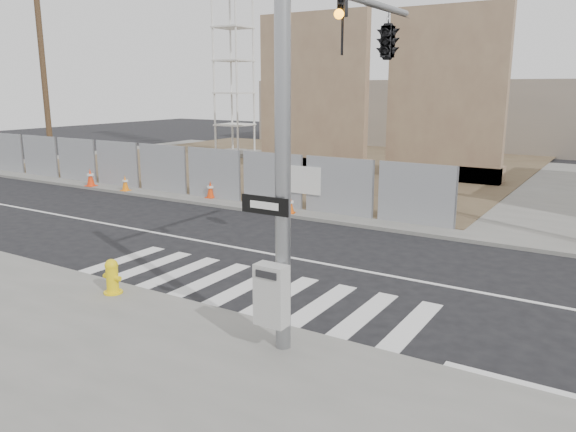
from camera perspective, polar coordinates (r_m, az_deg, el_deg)
The scene contains 13 objects.
ground at distance 15.04m, azimuth 1.25°, elevation -4.44°, with size 100.00×100.00×0.00m, color black.
sidewalk_far at distance 27.71m, azimuth 16.19°, elevation 3.24°, with size 50.00×20.00×0.12m, color slate.
signal_pole at distance 11.38m, azimuth 7.12°, elevation 14.29°, with size 0.96×5.87×7.00m.
chain_link_fence at distance 24.74m, azimuth -12.97°, elevation 4.79°, with size 24.60×0.04×2.00m, color gray.
concrete_wall_left at distance 29.20m, azimuth 2.56°, elevation 10.76°, with size 6.00×1.30×8.00m.
concrete_wall_right at distance 27.59m, azimuth 15.66°, elevation 10.17°, with size 5.50×1.30×8.00m.
crane_tower at distance 37.14m, azimuth -5.66°, elevation 19.91°, with size 2.60×2.60×18.15m.
utility_pole_left at distance 30.97m, azimuth -23.58°, elevation 13.23°, with size 1.60×0.28×10.00m.
fire_hydrant at distance 12.79m, azimuth -17.43°, elevation -5.88°, with size 0.48×0.46×0.77m.
traffic_cone_a at distance 26.91m, azimuth -19.43°, elevation 3.71°, with size 0.42×0.42×0.80m.
traffic_cone_b at distance 25.25m, azimuth -16.21°, elevation 3.22°, with size 0.35×0.35×0.67m.
traffic_cone_c at distance 22.90m, azimuth -7.89°, elevation 2.68°, with size 0.37×0.37×0.69m.
traffic_cone_d at distance 19.89m, azimuth 0.23°, elevation 1.16°, with size 0.41×0.41×0.63m.
Camera 1 is at (7.29, -12.36, 4.50)m, focal length 35.00 mm.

